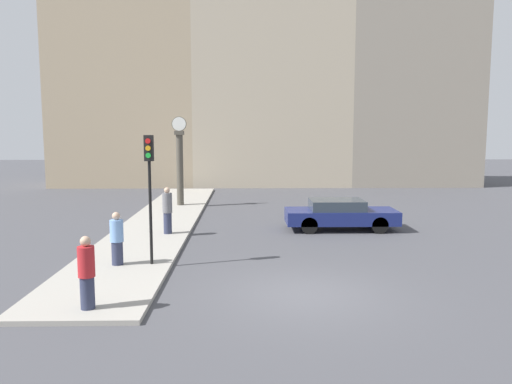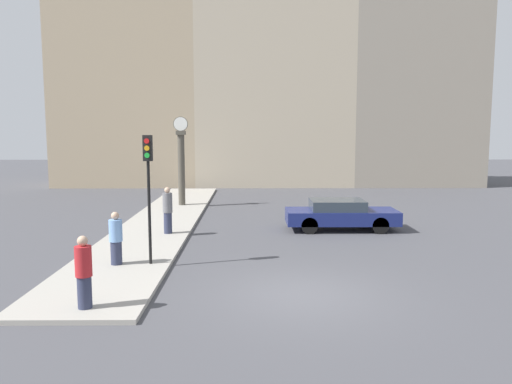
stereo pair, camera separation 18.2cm
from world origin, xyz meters
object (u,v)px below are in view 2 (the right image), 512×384
at_px(pedestrian_grey_jacket, 168,210).
at_px(street_clock, 181,163).
at_px(pedestrian_red_top, 84,272).
at_px(pedestrian_blue_stripe, 116,239).
at_px(sedan_car, 340,214).
at_px(traffic_light_near, 148,172).

bearing_deg(pedestrian_grey_jacket, street_clock, 93.78).
relative_size(street_clock, pedestrian_red_top, 2.85).
bearing_deg(pedestrian_blue_stripe, pedestrian_grey_jacket, 80.18).
height_order(sedan_car, pedestrian_grey_jacket, pedestrian_grey_jacket).
distance_m(street_clock, pedestrian_red_top, 16.01).
relative_size(traffic_light_near, pedestrian_grey_jacket, 2.13).
distance_m(traffic_light_near, pedestrian_grey_jacket, 4.88).
xyz_separation_m(street_clock, pedestrian_grey_jacket, (0.50, -7.63, -1.36)).
distance_m(traffic_light_near, pedestrian_blue_stripe, 2.22).
xyz_separation_m(sedan_car, traffic_light_near, (-6.76, -5.74, 2.22)).
xyz_separation_m(sedan_car, street_clock, (-7.48, 6.41, 1.72)).
relative_size(traffic_light_near, street_clock, 0.81).
distance_m(sedan_car, pedestrian_red_top, 12.12).
height_order(sedan_car, pedestrian_blue_stripe, pedestrian_blue_stripe).
relative_size(pedestrian_blue_stripe, pedestrian_red_top, 0.96).
bearing_deg(street_clock, pedestrian_red_top, -90.00).
relative_size(pedestrian_grey_jacket, pedestrian_red_top, 1.09).
relative_size(sedan_car, street_clock, 0.97).
height_order(street_clock, pedestrian_red_top, street_clock).
relative_size(traffic_light_near, pedestrian_red_top, 2.32).
xyz_separation_m(pedestrian_grey_jacket, pedestrian_red_top, (-0.50, -8.31, -0.08)).
relative_size(traffic_light_near, pedestrian_blue_stripe, 2.42).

